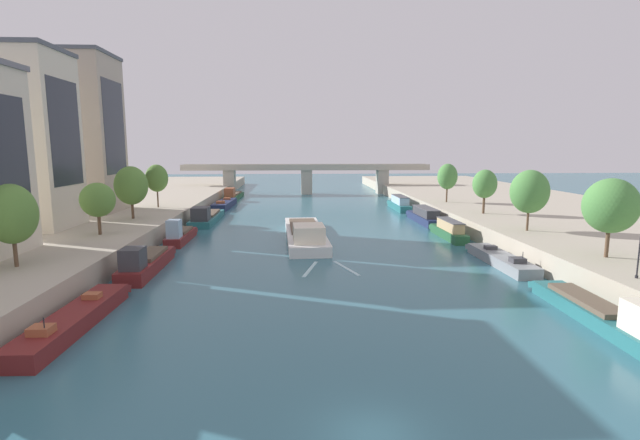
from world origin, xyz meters
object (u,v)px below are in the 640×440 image
at_px(tree_left_distant, 98,200).
at_px(tree_right_midway, 530,192).
at_px(tree_left_midway, 131,186).
at_px(moored_boat_left_far, 75,319).
at_px(bridge_far, 307,175).
at_px(moored_boat_right_near, 399,204).
at_px(moored_boat_right_downstream, 425,216).
at_px(moored_boat_left_gap_after, 206,217).
at_px(moored_boat_left_upstream, 225,204).
at_px(tree_left_third, 157,178).
at_px(moored_boat_right_gap_after, 449,230).
at_px(moored_boat_right_midway, 603,313).
at_px(lamppost_right_bank, 640,247).
at_px(moored_boat_left_midway, 146,262).
at_px(tree_left_past_mid, 11,214).
at_px(tree_right_by_lamp, 611,206).
at_px(moored_boat_right_lone, 500,259).
at_px(moored_boat_left_downstream, 233,195).
at_px(tree_right_third, 485,184).
at_px(tree_right_nearest, 447,177).
at_px(moored_boat_left_end, 180,235).
at_px(barge_midriver, 305,233).

height_order(tree_left_distant, tree_right_midway, tree_right_midway).
bearing_deg(tree_left_midway, moored_boat_left_far, -77.75).
bearing_deg(bridge_far, moored_boat_right_near, -61.50).
relative_size(moored_boat_right_downstream, tree_right_midway, 1.92).
distance_m(moored_boat_left_gap_after, tree_right_midway, 48.10).
relative_size(moored_boat_left_upstream, tree_left_third, 2.09).
relative_size(moored_boat_right_gap_after, moored_boat_right_downstream, 0.82).
bearing_deg(moored_boat_left_gap_after, moored_boat_right_midway, -52.92).
distance_m(moored_boat_left_upstream, moored_boat_right_midway, 74.42).
height_order(moored_boat_right_downstream, lamppost_right_bank, lamppost_right_bank).
bearing_deg(moored_boat_left_midway, moored_boat_right_near, 51.99).
distance_m(moored_boat_left_far, tree_left_distant, 23.28).
height_order(tree_left_past_mid, tree_left_third, tree_left_third).
bearing_deg(tree_right_by_lamp, moored_boat_right_lone, 130.02).
distance_m(moored_boat_left_midway, lamppost_right_bank, 41.89).
bearing_deg(tree_left_distant, tree_right_by_lamp, -15.47).
distance_m(tree_left_distant, tree_left_midway, 11.85).
distance_m(moored_boat_left_downstream, tree_left_distant, 58.72).
bearing_deg(moored_boat_left_far, lamppost_right_bank, 1.93).
distance_m(tree_left_midway, tree_right_third, 49.81).
height_order(moored_boat_left_far, tree_left_third, tree_left_third).
height_order(moored_boat_left_midway, tree_left_past_mid, tree_left_past_mid).
height_order(moored_boat_right_lone, tree_right_midway, tree_right_midway).
bearing_deg(moored_boat_left_upstream, tree_right_third, -34.11).
bearing_deg(moored_boat_right_downstream, moored_boat_left_gap_after, 176.28).
bearing_deg(tree_left_distant, tree_left_third, 91.13).
bearing_deg(tree_left_third, moored_boat_right_near, 17.33).
xyz_separation_m(tree_left_past_mid, tree_right_by_lamp, (49.99, 0.58, 0.25)).
distance_m(moored_boat_left_upstream, moored_boat_right_near, 35.14).
distance_m(moored_boat_left_gap_after, tree_left_third, 9.99).
bearing_deg(tree_left_past_mid, moored_boat_right_near, 50.10).
bearing_deg(moored_boat_left_midway, moored_boat_left_gap_after, 89.82).
height_order(moored_boat_right_lone, tree_right_nearest, tree_right_nearest).
relative_size(moored_boat_right_gap_after, tree_right_by_lamp, 1.59).
bearing_deg(tree_right_midway, tree_left_distant, 179.73).
bearing_deg(tree_left_past_mid, moored_boat_left_midway, 39.90).
bearing_deg(moored_boat_right_downstream, tree_left_distant, -153.61).
bearing_deg(tree_right_midway, moored_boat_right_gap_after, 128.25).
height_order(moored_boat_left_end, tree_right_nearest, tree_right_nearest).
bearing_deg(moored_boat_right_near, moored_boat_left_upstream, 171.58).
distance_m(moored_boat_left_midway, tree_right_midway, 42.54).
relative_size(tree_left_distant, bridge_far, 0.09).
relative_size(tree_left_midway, tree_right_third, 1.11).
xyz_separation_m(moored_boat_right_gap_after, tree_left_distant, (-42.23, -7.97, 5.23)).
height_order(moored_boat_right_gap_after, tree_right_nearest, tree_right_nearest).
relative_size(barge_midriver, moored_boat_right_downstream, 1.73).
height_order(moored_boat_right_near, tree_right_by_lamp, tree_right_by_lamp).
bearing_deg(barge_midriver, moored_boat_left_far, -119.14).
bearing_deg(tree_left_third, tree_left_distant, -88.87).
relative_size(moored_boat_left_upstream, tree_right_midway, 2.05).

